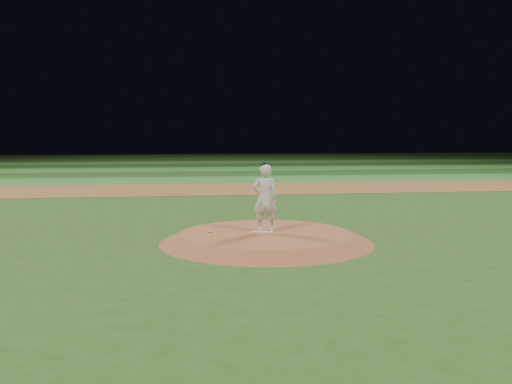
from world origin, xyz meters
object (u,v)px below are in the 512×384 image
object	(u,v)px
rosin_bag	(211,231)
pitcher_on_mound	(265,198)
pitching_rubber	(262,232)
pitchers_mound	(266,238)

from	to	relation	value
rosin_bag	pitcher_on_mound	bearing A→B (deg)	-6.40
pitching_rubber	pitcher_on_mound	bearing A→B (deg)	55.73
pitcher_on_mound	pitchers_mound	bearing A→B (deg)	-72.44
rosin_bag	pitcher_on_mound	world-z (taller)	pitcher_on_mound
rosin_bag	pitcher_on_mound	size ratio (longest dim) A/B	0.06
rosin_bag	pitching_rubber	bearing A→B (deg)	-9.42
pitchers_mound	pitching_rubber	world-z (taller)	pitching_rubber
pitchers_mound	pitcher_on_mound	distance (m)	1.03
pitchers_mound	pitcher_on_mound	xyz separation A→B (m)	(-0.03, 0.08, 1.02)
pitcher_on_mound	pitching_rubber	bearing A→B (deg)	-144.55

